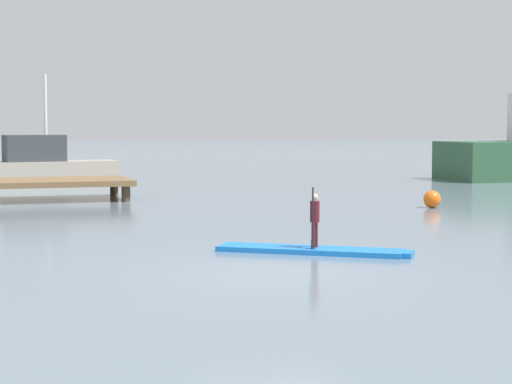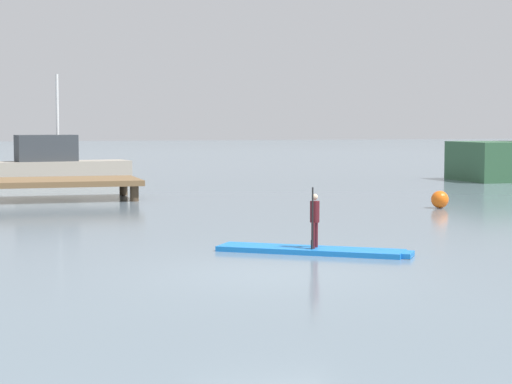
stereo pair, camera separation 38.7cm
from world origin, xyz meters
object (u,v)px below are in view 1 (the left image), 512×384
at_px(paddleboard_near, 314,250).
at_px(mooring_buoy_mid, 432,199).
at_px(fishing_boat_green_midground, 42,167).
at_px(paddler_child_solo, 315,218).

xyz_separation_m(paddleboard_near, mooring_buoy_mid, (6.71, 7.86, 0.21)).
height_order(paddleboard_near, fishing_boat_green_midground, fishing_boat_green_midground).
bearing_deg(paddler_child_solo, mooring_buoy_mid, 49.58).
bearing_deg(paddleboard_near, fishing_boat_green_midground, 99.08).
height_order(fishing_boat_green_midground, mooring_buoy_mid, fishing_boat_green_midground).
xyz_separation_m(paddler_child_solo, fishing_boat_green_midground, (-3.51, 21.98, 0.03)).
bearing_deg(paddler_child_solo, paddleboard_near, 103.75).
bearing_deg(fishing_boat_green_midground, paddler_child_solo, -80.92).
height_order(paddler_child_solo, mooring_buoy_mid, paddler_child_solo).
distance_m(paddleboard_near, mooring_buoy_mid, 10.34).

